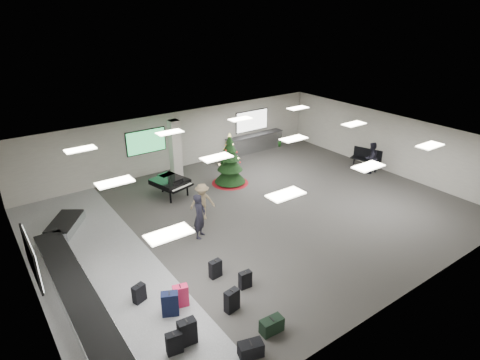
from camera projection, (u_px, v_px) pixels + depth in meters
ground at (256, 214)px, 17.75m from camera, size 18.00×18.00×0.00m
room_envelope at (241, 163)px, 17.10m from camera, size 18.02×14.02×3.21m
baggage_carousel at (73, 276)px, 13.43m from camera, size 2.28×9.71×0.43m
service_counter at (255, 143)px, 25.13m from camera, size 4.05×0.65×1.08m
suitcase_0 at (187, 332)px, 10.89m from camera, size 0.53×0.33×0.80m
suitcase_1 at (232, 300)px, 12.09m from camera, size 0.50×0.31×0.74m
pink_suitcase at (181, 296)px, 12.28m from camera, size 0.52×0.38×0.74m
suitcase_3 at (215, 269)px, 13.60m from camera, size 0.44×0.27×0.66m
navy_suitcase at (170, 304)px, 11.92m from camera, size 0.58×0.48×0.80m
suitcase_5 at (174, 343)px, 10.62m from camera, size 0.47×0.31×0.67m
green_duffel at (272, 325)px, 11.34m from camera, size 0.69×0.37×0.47m
suitcase_7 at (245, 280)px, 13.09m from camera, size 0.43×0.25×0.62m
suitcase_8 at (139, 293)px, 12.48m from camera, size 0.46×0.35×0.62m
black_duffel at (251, 349)px, 10.57m from camera, size 0.73×0.53×0.45m
christmas_tree at (230, 166)px, 20.48m from camera, size 1.91×1.91×2.72m
grand_piano at (171, 182)px, 19.18m from camera, size 1.72×2.02×1.00m
bench at (367, 157)px, 22.73m from camera, size 1.06×1.72×1.04m
traveler_a at (200, 216)px, 15.70m from camera, size 0.81×0.77×1.87m
traveler_b at (202, 202)px, 17.10m from camera, size 1.21×0.95×1.64m
traveler_bench at (371, 158)px, 21.78m from camera, size 0.86×0.67×1.73m
potted_plant_left at (224, 158)px, 22.95m from camera, size 0.64×0.61×0.92m
potted_plant_right at (278, 140)px, 26.04m from camera, size 0.64×0.64×0.86m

